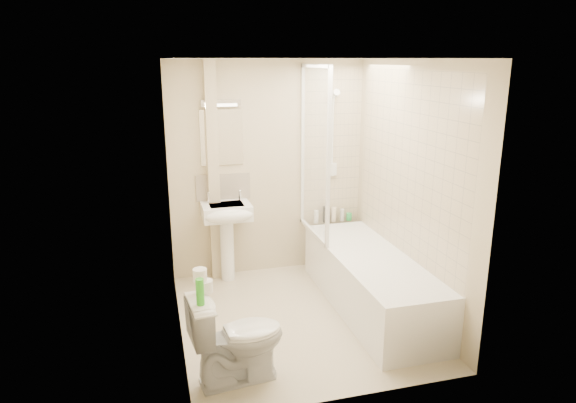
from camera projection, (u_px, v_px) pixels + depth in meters
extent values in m
plane|color=beige|center=(298.00, 318.00, 4.92)|extent=(2.50, 2.50, 0.00)
cube|color=beige|center=(268.00, 169.00, 5.76)|extent=(2.20, 0.02, 2.40)
cube|color=beige|center=(174.00, 206.00, 4.33)|extent=(0.02, 2.50, 2.40)
cube|color=beige|center=(410.00, 189.00, 4.88)|extent=(0.02, 2.50, 2.40)
cube|color=white|center=(300.00, 59.00, 4.28)|extent=(2.20, 2.50, 0.02)
cube|color=beige|center=(332.00, 147.00, 5.88)|extent=(0.70, 0.01, 1.75)
cube|color=beige|center=(409.00, 166.00, 4.84)|extent=(0.01, 2.10, 1.75)
cube|color=beige|center=(213.00, 174.00, 5.55)|extent=(0.12, 0.12, 2.40)
cube|color=beige|center=(223.00, 187.00, 5.67)|extent=(0.60, 0.02, 0.30)
cube|color=white|center=(221.00, 138.00, 5.52)|extent=(0.46, 0.01, 0.60)
cube|color=silver|center=(221.00, 103.00, 5.40)|extent=(0.42, 0.07, 0.07)
cube|color=white|center=(370.00, 282.00, 5.06)|extent=(0.70, 2.10, 0.55)
cube|color=white|center=(371.00, 261.00, 5.01)|extent=(0.56, 1.96, 0.05)
cube|color=white|center=(314.00, 153.00, 5.38)|extent=(0.01, 0.90, 1.80)
cube|color=white|center=(303.00, 146.00, 5.78)|extent=(0.04, 0.04, 1.80)
cube|color=white|center=(329.00, 160.00, 4.96)|extent=(0.04, 0.04, 1.80)
cube|color=white|center=(315.00, 66.00, 5.14)|extent=(0.04, 0.90, 0.04)
cube|color=white|center=(313.00, 232.00, 5.61)|extent=(0.04, 0.90, 0.03)
cylinder|color=white|center=(333.00, 136.00, 5.82)|extent=(0.02, 0.02, 0.90)
cylinder|color=white|center=(332.00, 175.00, 5.95)|extent=(0.05, 0.05, 0.02)
cylinder|color=white|center=(333.00, 96.00, 5.70)|extent=(0.05, 0.05, 0.02)
cylinder|color=white|center=(336.00, 94.00, 5.64)|extent=(0.08, 0.11, 0.11)
cube|color=white|center=(332.00, 169.00, 5.92)|extent=(0.10, 0.05, 0.14)
cylinder|color=white|center=(332.00, 132.00, 5.78)|extent=(0.01, 0.13, 0.84)
cylinder|color=white|center=(227.00, 249.00, 5.70)|extent=(0.15, 0.15, 0.70)
cube|color=white|center=(226.00, 211.00, 5.56)|extent=(0.52, 0.40, 0.16)
ellipsoid|color=white|center=(229.00, 216.00, 5.40)|extent=(0.52, 0.22, 0.16)
cube|color=silver|center=(226.00, 206.00, 5.54)|extent=(0.36, 0.26, 0.04)
cylinder|color=white|center=(209.00, 198.00, 5.58)|extent=(0.03, 0.03, 0.10)
cylinder|color=white|center=(240.00, 196.00, 5.67)|extent=(0.03, 0.03, 0.10)
sphere|color=white|center=(209.00, 193.00, 5.56)|extent=(0.04, 0.04, 0.04)
sphere|color=white|center=(240.00, 191.00, 5.65)|extent=(0.04, 0.04, 0.04)
cylinder|color=white|center=(316.00, 217.00, 5.97)|extent=(0.05, 0.05, 0.15)
cylinder|color=black|center=(325.00, 214.00, 5.99)|extent=(0.06, 0.06, 0.19)
cylinder|color=navy|center=(328.00, 217.00, 6.01)|extent=(0.05, 0.05, 0.13)
cylinder|color=beige|center=(334.00, 214.00, 6.02)|extent=(0.06, 0.06, 0.17)
cylinder|color=silver|center=(342.00, 215.00, 6.05)|extent=(0.05, 0.05, 0.14)
cylinder|color=green|center=(349.00, 217.00, 6.08)|extent=(0.06, 0.06, 0.09)
imported|color=white|center=(237.00, 337.00, 3.88)|extent=(0.57, 0.81, 0.72)
cylinder|color=white|center=(206.00, 286.00, 3.80)|extent=(0.11, 0.11, 0.09)
cylinder|color=white|center=(200.00, 275.00, 3.78)|extent=(0.10, 0.10, 0.09)
cylinder|color=green|center=(200.00, 292.00, 3.59)|extent=(0.06, 0.06, 0.20)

